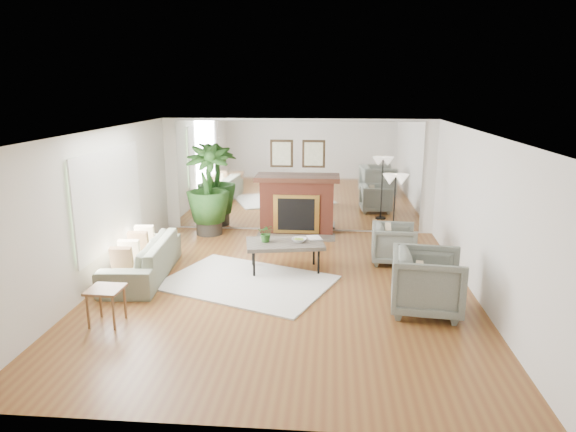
# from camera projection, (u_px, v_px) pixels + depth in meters

# --- Properties ---
(ground) EXTENTS (7.00, 7.00, 0.00)m
(ground) POSITION_uv_depth(u_px,v_px,m) (283.00, 289.00, 8.27)
(ground) COLOR brown
(ground) RESTS_ON ground
(wall_left) EXTENTS (0.02, 7.00, 2.50)m
(wall_left) POSITION_uv_depth(u_px,v_px,m) (97.00, 210.00, 8.21)
(wall_left) COLOR silver
(wall_left) RESTS_ON ground
(wall_right) EXTENTS (0.02, 7.00, 2.50)m
(wall_right) POSITION_uv_depth(u_px,v_px,m) (480.00, 217.00, 7.72)
(wall_right) COLOR silver
(wall_right) RESTS_ON ground
(wall_back) EXTENTS (6.00, 0.02, 2.50)m
(wall_back) POSITION_uv_depth(u_px,v_px,m) (298.00, 176.00, 11.34)
(wall_back) COLOR silver
(wall_back) RESTS_ON ground
(mirror_panel) EXTENTS (5.40, 0.04, 2.40)m
(mirror_panel) POSITION_uv_depth(u_px,v_px,m) (298.00, 176.00, 11.32)
(mirror_panel) COLOR silver
(mirror_panel) RESTS_ON wall_back
(window_panel) EXTENTS (0.04, 2.40, 1.50)m
(window_panel) POSITION_uv_depth(u_px,v_px,m) (109.00, 198.00, 8.57)
(window_panel) COLOR #B2E09E
(window_panel) RESTS_ON wall_left
(fireplace) EXTENTS (1.85, 0.83, 2.05)m
(fireplace) POSITION_uv_depth(u_px,v_px,m) (297.00, 204.00, 11.26)
(fireplace) COLOR brown
(fireplace) RESTS_ON ground
(area_rug) EXTENTS (3.14, 2.72, 0.03)m
(area_rug) POSITION_uv_depth(u_px,v_px,m) (247.00, 282.00, 8.50)
(area_rug) COLOR beige
(area_rug) RESTS_ON ground
(coffee_table) EXTENTS (1.45, 1.01, 0.53)m
(coffee_table) POSITION_uv_depth(u_px,v_px,m) (285.00, 244.00, 8.96)
(coffee_table) COLOR #595246
(coffee_table) RESTS_ON ground
(sofa) EXTENTS (1.02, 2.26, 0.64)m
(sofa) POSITION_uv_depth(u_px,v_px,m) (142.00, 258.00, 8.74)
(sofa) COLOR slate
(sofa) RESTS_ON ground
(armchair_back) EXTENTS (0.83, 0.81, 0.72)m
(armchair_back) POSITION_uv_depth(u_px,v_px,m) (394.00, 244.00, 9.43)
(armchair_back) COLOR gray
(armchair_back) RESTS_ON ground
(armchair_front) EXTENTS (1.10, 1.07, 0.90)m
(armchair_front) POSITION_uv_depth(u_px,v_px,m) (428.00, 282.00, 7.31)
(armchair_front) COLOR gray
(armchair_front) RESTS_ON ground
(side_table) EXTENTS (0.46, 0.46, 0.51)m
(side_table) POSITION_uv_depth(u_px,v_px,m) (106.00, 294.00, 6.95)
(side_table) COLOR brown
(side_table) RESTS_ON ground
(potted_ficus) EXTENTS (1.14, 1.14, 1.96)m
(potted_ficus) POSITION_uv_depth(u_px,v_px,m) (208.00, 187.00, 11.10)
(potted_ficus) COLOR black
(potted_ficus) RESTS_ON ground
(floor_lamp) EXTENTS (0.50, 0.28, 1.53)m
(floor_lamp) POSITION_uv_depth(u_px,v_px,m) (395.00, 186.00, 9.89)
(floor_lamp) COLOR black
(floor_lamp) RESTS_ON ground
(tabletop_plant) EXTENTS (0.29, 0.25, 0.31)m
(tabletop_plant) POSITION_uv_depth(u_px,v_px,m) (266.00, 233.00, 8.92)
(tabletop_plant) COLOR #2D5920
(tabletop_plant) RESTS_ON coffee_table
(fruit_bowl) EXTENTS (0.28, 0.28, 0.06)m
(fruit_bowl) POSITION_uv_depth(u_px,v_px,m) (299.00, 240.00, 8.95)
(fruit_bowl) COLOR brown
(fruit_bowl) RESTS_ON coffee_table
(book) EXTENTS (0.30, 0.36, 0.02)m
(book) POSITION_uv_depth(u_px,v_px,m) (308.00, 238.00, 9.11)
(book) COLOR brown
(book) RESTS_ON coffee_table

